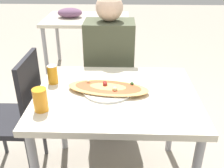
# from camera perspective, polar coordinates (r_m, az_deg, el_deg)

# --- Properties ---
(dining_table) EXTENTS (1.00, 0.80, 0.75)m
(dining_table) POSITION_cam_1_polar(r_m,az_deg,el_deg) (1.67, 0.89, -4.61)
(dining_table) COLOR beige
(dining_table) RESTS_ON ground_plane
(chair_far_seated) EXTENTS (0.40, 0.40, 0.94)m
(chair_far_seated) POSITION_cam_1_polar(r_m,az_deg,el_deg) (2.38, -0.40, 2.05)
(chair_far_seated) COLOR black
(chair_far_seated) RESTS_ON ground_plane
(chair_side_left) EXTENTS (0.40, 0.40, 0.94)m
(chair_side_left) POSITION_cam_1_polar(r_m,az_deg,el_deg) (1.96, -19.74, -5.79)
(chair_side_left) COLOR black
(chair_side_left) RESTS_ON ground_plane
(person_seated) EXTENTS (0.40, 0.30, 1.25)m
(person_seated) POSITION_cam_1_polar(r_m,az_deg,el_deg) (2.19, -0.54, 5.86)
(person_seated) COLOR #2D2D38
(person_seated) RESTS_ON ground_plane
(pizza_main) EXTENTS (0.54, 0.31, 0.06)m
(pizza_main) POSITION_cam_1_polar(r_m,az_deg,el_deg) (1.64, -0.88, -0.96)
(pizza_main) COLOR white
(pizza_main) RESTS_ON dining_table
(soda_can) EXTENTS (0.07, 0.07, 0.12)m
(soda_can) POSITION_cam_1_polar(r_m,az_deg,el_deg) (1.77, -12.80, 2.02)
(soda_can) COLOR orange
(soda_can) RESTS_ON dining_table
(drink_glass) EXTENTS (0.08, 0.08, 0.13)m
(drink_glass) POSITION_cam_1_polar(r_m,az_deg,el_deg) (1.48, -15.33, -3.34)
(drink_glass) COLOR orange
(drink_glass) RESTS_ON dining_table
(background_table) EXTENTS (1.10, 0.80, 0.87)m
(background_table) POSITION_cam_1_polar(r_m,az_deg,el_deg) (3.57, -6.09, 13.32)
(background_table) COLOR beige
(background_table) RESTS_ON ground_plane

